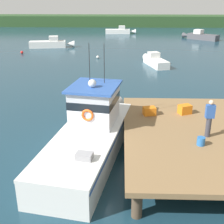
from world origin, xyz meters
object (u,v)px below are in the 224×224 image
Objects in this scene: crate_stack_mid_dock at (185,109)px; crate_single_far at (149,111)px; deckhand_by_the_boat at (209,118)px; moored_boat_near_channel at (155,61)px; moored_boat_far_left at (201,36)px; main_fishing_boat at (91,131)px; bait_bucket at (201,141)px; moored_boat_off_the_point at (51,44)px; mooring_buoy_outer at (98,57)px; mooring_buoy_spare_mooring at (22,52)px; moored_boat_far_right at (120,31)px.

crate_stack_mid_dock reaches higher than crate_single_far.
deckhand_by_the_boat reaches higher than crate_stack_mid_dock.
moored_boat_near_channel is 0.95× the size of moored_boat_far_left.
main_fishing_boat is at bearing -110.45° from moored_boat_far_left.
moored_boat_off_the_point is (-13.10, 30.95, -0.83)m from bait_bucket.
mooring_buoy_outer is (-1.43, 21.89, -0.84)m from main_fishing_boat.
deckhand_by_the_boat is at bearing 59.73° from bait_bucket.
deckhand_by_the_boat reaches higher than bait_bucket.
main_fishing_boat is 4.94m from crate_stack_mid_dock.
crate_stack_mid_dock is 27.66m from mooring_buoy_spare_mooring.
moored_boat_far_left reaches higher than mooring_buoy_spare_mooring.
moored_boat_near_channel is (13.34, -10.86, -0.09)m from moored_boat_off_the_point.
mooring_buoy_outer is (-15.74, -16.48, -0.38)m from moored_boat_far_left.
crate_stack_mid_dock is 16.72m from moored_boat_near_channel.
moored_boat_far_right is at bearing 60.16° from moored_boat_off_the_point.
bait_bucket reaches higher than mooring_buoy_outer.
moored_boat_near_channel is at bearing -28.29° from mooring_buoy_outer.
moored_boat_far_right is at bearing 150.69° from moored_boat_far_left.
main_fishing_boat is 30.63m from moored_boat_off_the_point.
crate_stack_mid_dock is at bearing -64.53° from moored_boat_off_the_point.
moored_boat_off_the_point is (-8.56, 29.41, -0.47)m from main_fishing_boat.
crate_stack_mid_dock is 20.94m from mooring_buoy_outer.
moored_boat_near_channel is at bearing 89.34° from bait_bucket.
moored_boat_off_the_point is 1.15× the size of moored_boat_far_left.
moored_boat_near_channel is at bearing -20.81° from mooring_buoy_spare_mooring.
mooring_buoy_spare_mooring is (-15.68, 26.14, -1.20)m from bait_bucket.
moored_boat_off_the_point is at bearing -158.61° from moored_boat_far_left.
main_fishing_boat is 1.59× the size of moored_boat_off_the_point.
bait_bucket is (1.78, -3.20, -0.03)m from crate_single_far.
bait_bucket is at bearing -60.83° from crate_single_far.
crate_single_far reaches higher than moored_boat_near_channel.
moored_boat_far_left is (22.87, 8.96, 0.01)m from moored_boat_off_the_point.
main_fishing_boat reaches higher than moored_boat_far_left.
crate_stack_mid_dock is at bearing 99.88° from deckhand_by_the_boat.
mooring_buoy_outer is at bearing 101.70° from crate_single_far.
crate_single_far is at bearing -58.80° from mooring_buoy_spare_mooring.
deckhand_by_the_boat is (2.25, -2.39, 0.66)m from crate_single_far.
deckhand_by_the_boat is 4.71× the size of mooring_buoy_spare_mooring.
crate_single_far is 3.35m from deckhand_by_the_boat.
crate_stack_mid_dock is at bearing 6.70° from crate_single_far.
moored_boat_far_left is 15.79× the size of mooring_buoy_spare_mooring.
bait_bucket is at bearing -90.66° from moored_boat_near_channel.
bait_bucket is 0.06× the size of moored_boat_far_left.
main_fishing_boat is 29.91× the size of mooring_buoy_outer.
crate_single_far is 17.04m from moored_boat_near_channel.
moored_boat_off_the_point is at bearing 140.85° from moored_boat_near_channel.
moored_boat_near_channel is (2.02, 16.90, -0.95)m from crate_single_far.
main_fishing_boat is 29.32× the size of bait_bucket.
bait_bucket is 0.07× the size of moored_boat_near_channel.
crate_stack_mid_dock is 0.12× the size of moored_boat_near_channel.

